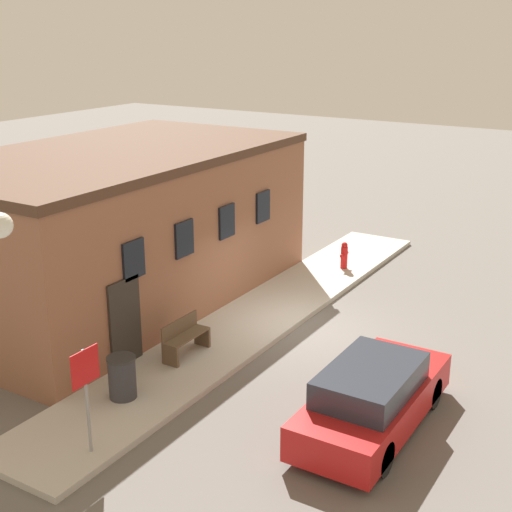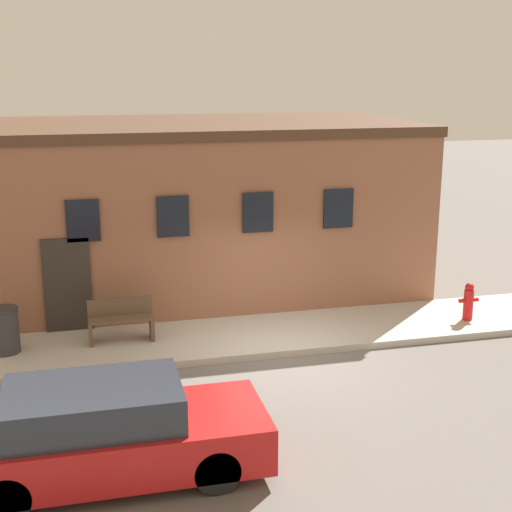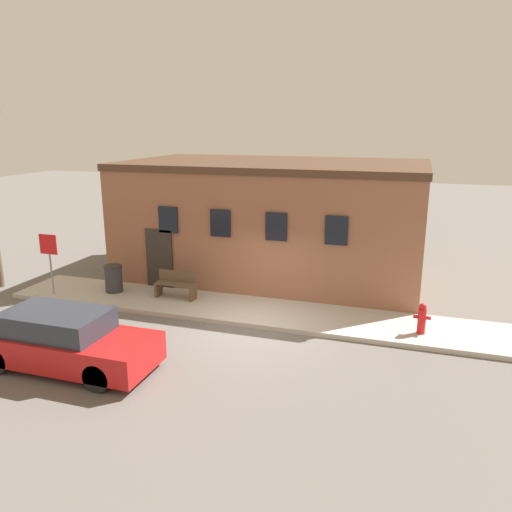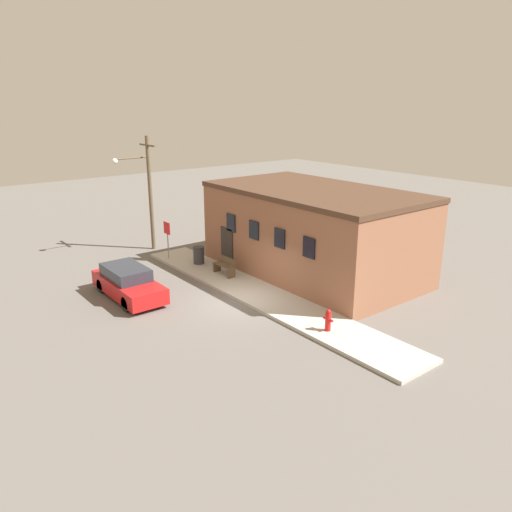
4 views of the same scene
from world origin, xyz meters
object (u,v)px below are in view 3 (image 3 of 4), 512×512
object	(u,v)px
fire_hydrant	(422,318)
parked_car	(64,341)
bench	(176,285)
stop_sign	(49,253)
trash_bin	(114,278)

from	to	relation	value
fire_hydrant	parked_car	bearing A→B (deg)	-151.87
bench	fire_hydrant	bearing A→B (deg)	-4.26
stop_sign	bench	bearing A→B (deg)	12.84
stop_sign	trash_bin	xyz separation A→B (m)	(1.83, 0.85, -0.97)
bench	trash_bin	bearing A→B (deg)	-177.59
fire_hydrant	stop_sign	world-z (taller)	stop_sign
bench	parked_car	world-z (taller)	parked_car
fire_hydrant	stop_sign	distance (m)	11.89
bench	trash_bin	xyz separation A→B (m)	(-2.30, -0.10, 0.03)
parked_car	bench	bearing A→B (deg)	84.43
bench	parked_car	xyz separation A→B (m)	(-0.48, -4.95, 0.10)
stop_sign	trash_bin	size ratio (longest dim) A/B	2.22
stop_sign	bench	world-z (taller)	stop_sign
stop_sign	parked_car	distance (m)	5.50
fire_hydrant	bench	bearing A→B (deg)	175.74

